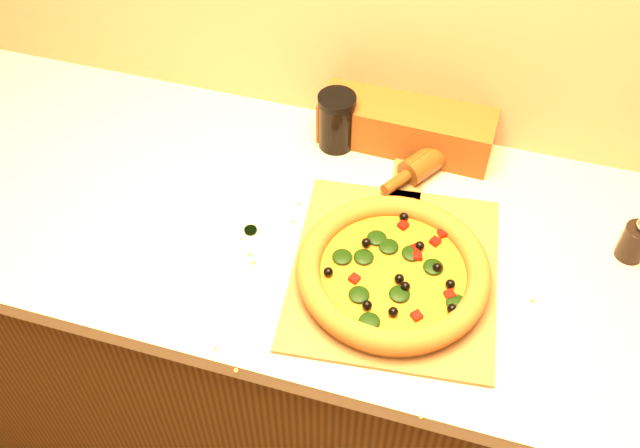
{
  "coord_description": "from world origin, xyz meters",
  "views": [
    {
      "loc": [
        0.23,
        0.55,
        1.94
      ],
      "look_at": [
        -0.01,
        1.38,
        0.96
      ],
      "focal_mm": 40.0,
      "sensor_mm": 36.0,
      "label": 1
    }
  ],
  "objects_px": {
    "pizza": "(393,271)",
    "pepper_grinder": "(635,241)",
    "pizza_peel": "(395,265)",
    "rolling_pin": "(453,143)",
    "dark_jar": "(336,121)"
  },
  "relations": [
    {
      "from": "pizza_peel",
      "to": "rolling_pin",
      "type": "bearing_deg",
      "value": 75.4
    },
    {
      "from": "pizza",
      "to": "pizza_peel",
      "type": "bearing_deg",
      "value": 92.92
    },
    {
      "from": "rolling_pin",
      "to": "dark_jar",
      "type": "height_order",
      "value": "dark_jar"
    },
    {
      "from": "pizza_peel",
      "to": "dark_jar",
      "type": "relative_size",
      "value": 4.47
    },
    {
      "from": "pizza",
      "to": "pepper_grinder",
      "type": "height_order",
      "value": "pepper_grinder"
    },
    {
      "from": "rolling_pin",
      "to": "dark_jar",
      "type": "distance_m",
      "value": 0.25
    },
    {
      "from": "pizza_peel",
      "to": "pepper_grinder",
      "type": "height_order",
      "value": "pepper_grinder"
    },
    {
      "from": "pizza",
      "to": "pepper_grinder",
      "type": "bearing_deg",
      "value": 24.46
    },
    {
      "from": "pizza_peel",
      "to": "pepper_grinder",
      "type": "bearing_deg",
      "value": 13.77
    },
    {
      "from": "pepper_grinder",
      "to": "rolling_pin",
      "type": "bearing_deg",
      "value": 153.38
    },
    {
      "from": "pizza_peel",
      "to": "dark_jar",
      "type": "xyz_separation_m",
      "value": [
        -0.19,
        0.29,
        0.06
      ]
    },
    {
      "from": "dark_jar",
      "to": "pizza_peel",
      "type": "bearing_deg",
      "value": -56.0
    },
    {
      "from": "pizza_peel",
      "to": "rolling_pin",
      "type": "distance_m",
      "value": 0.34
    },
    {
      "from": "pepper_grinder",
      "to": "rolling_pin",
      "type": "height_order",
      "value": "pepper_grinder"
    },
    {
      "from": "pizza_peel",
      "to": "pizza",
      "type": "height_order",
      "value": "pizza"
    }
  ]
}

